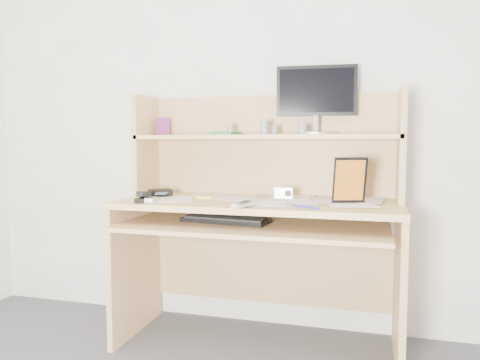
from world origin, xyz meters
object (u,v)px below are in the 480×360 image
(monitor, at_px, (316,98))
(desk, at_px, (261,209))
(keyboard, at_px, (226,219))
(tv_remote, at_px, (245,204))
(game_case, at_px, (350,180))

(monitor, bearing_deg, desk, -156.22)
(keyboard, relative_size, tv_remote, 2.85)
(keyboard, bearing_deg, desk, 59.62)
(monitor, bearing_deg, tv_remote, -122.84)
(game_case, bearing_deg, tv_remote, -171.00)
(desk, xyz_separation_m, game_case, (0.45, -0.11, 0.17))
(desk, relative_size, tv_remote, 8.93)
(keyboard, bearing_deg, game_case, 14.36)
(desk, relative_size, game_case, 6.44)
(desk, distance_m, keyboard, 0.23)
(desk, bearing_deg, keyboard, -127.92)
(desk, distance_m, game_case, 0.49)
(desk, height_order, monitor, monitor)
(keyboard, bearing_deg, tv_remote, -40.74)
(keyboard, bearing_deg, monitor, 45.97)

